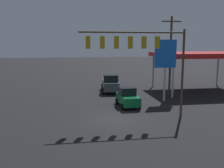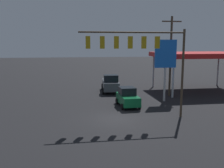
{
  "view_description": "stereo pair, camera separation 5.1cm",
  "coord_description": "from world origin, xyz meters",
  "px_view_note": "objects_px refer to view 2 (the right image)",
  "views": [
    {
      "loc": [
        3.53,
        20.51,
        6.42
      ],
      "look_at": [
        0.0,
        -2.0,
        2.73
      ],
      "focal_mm": 40.0,
      "sensor_mm": 36.0,
      "label": 1
    },
    {
      "loc": [
        3.48,
        20.51,
        6.42
      ],
      "look_at": [
        0.0,
        -2.0,
        2.73
      ],
      "focal_mm": 40.0,
      "sensor_mm": 36.0,
      "label": 2
    }
  ],
  "objects_px": {
    "price_sign": "(165,57)",
    "pickup_parked": "(110,84)",
    "traffic_signal_assembly": "(139,49)",
    "hatchback_crossing": "(128,97)",
    "utility_pole": "(171,55)"
  },
  "relations": [
    {
      "from": "utility_pole",
      "to": "price_sign",
      "type": "bearing_deg",
      "value": 58.12
    },
    {
      "from": "price_sign",
      "to": "hatchback_crossing",
      "type": "height_order",
      "value": "price_sign"
    },
    {
      "from": "traffic_signal_assembly",
      "to": "price_sign",
      "type": "xyz_separation_m",
      "value": [
        -4.6,
        -6.05,
        -0.99
      ]
    },
    {
      "from": "traffic_signal_assembly",
      "to": "price_sign",
      "type": "distance_m",
      "value": 7.67
    },
    {
      "from": "utility_pole",
      "to": "price_sign",
      "type": "relative_size",
      "value": 1.41
    },
    {
      "from": "pickup_parked",
      "to": "utility_pole",
      "type": "bearing_deg",
      "value": 66.0
    },
    {
      "from": "price_sign",
      "to": "pickup_parked",
      "type": "distance_m",
      "value": 9.08
    },
    {
      "from": "price_sign",
      "to": "traffic_signal_assembly",
      "type": "bearing_deg",
      "value": 52.74
    },
    {
      "from": "utility_pole",
      "to": "hatchback_crossing",
      "type": "distance_m",
      "value": 8.68
    },
    {
      "from": "utility_pole",
      "to": "pickup_parked",
      "type": "bearing_deg",
      "value": -28.23
    },
    {
      "from": "hatchback_crossing",
      "to": "pickup_parked",
      "type": "relative_size",
      "value": 0.73
    },
    {
      "from": "traffic_signal_assembly",
      "to": "utility_pole",
      "type": "distance_m",
      "value": 10.77
    },
    {
      "from": "price_sign",
      "to": "hatchback_crossing",
      "type": "xyz_separation_m",
      "value": [
        4.6,
        1.68,
        -4.05
      ]
    },
    {
      "from": "traffic_signal_assembly",
      "to": "hatchback_crossing",
      "type": "bearing_deg",
      "value": -90.11
    },
    {
      "from": "pickup_parked",
      "to": "price_sign",
      "type": "bearing_deg",
      "value": 43.57
    }
  ]
}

